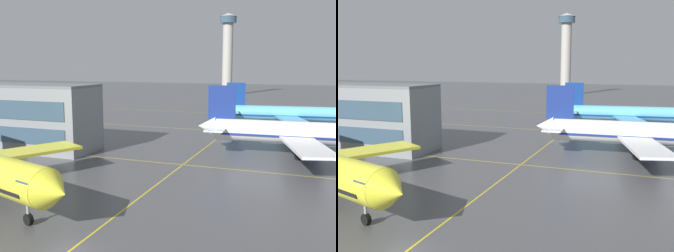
# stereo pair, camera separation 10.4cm
# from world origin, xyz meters

# --- Properties ---
(airliner_second_row) EXTENTS (39.14, 33.72, 12.17)m
(airliner_second_row) POSITION_xyz_m (18.50, 44.05, 4.16)
(airliner_second_row) COLOR white
(airliner_second_row) RESTS_ON ground
(airliner_third_row) EXTENTS (36.72, 31.44, 11.41)m
(airliner_third_row) POSITION_xyz_m (14.68, 73.56, 3.90)
(airliner_third_row) COLOR #5BB7E5
(airliner_third_row) RESTS_ON ground
(taxiway_markings) EXTENTS (165.86, 148.24, 0.01)m
(taxiway_markings) POSITION_xyz_m (0.00, 48.54, 0.00)
(taxiway_markings) COLOR yellow
(taxiway_markings) RESTS_ON ground
(control_tower) EXTENTS (8.82, 8.82, 41.82)m
(control_tower) POSITION_xyz_m (-23.06, 174.29, 24.04)
(control_tower) COLOR #ADA89E
(control_tower) RESTS_ON ground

